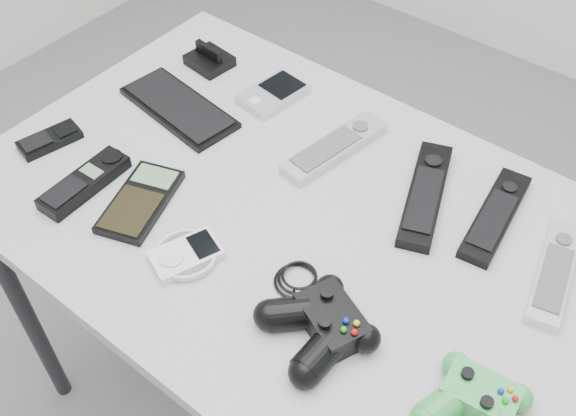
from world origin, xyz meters
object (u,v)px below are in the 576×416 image
Objects in this scene: remote_silver_b at (555,271)px; cordless_handset at (84,182)px; desk at (299,239)px; mp3_player at (186,254)px; pda_keyboard at (179,107)px; mobile_phone at (50,139)px; pda at (273,93)px; remote_silver_a at (335,147)px; calculator at (140,201)px; remote_black_b at (496,215)px; controller_green at (476,402)px; controller_black at (322,323)px; remote_black_a at (426,193)px.

remote_silver_b is 0.77m from cordless_handset.
mp3_player is (-0.08, -0.18, 0.07)m from desk.
mobile_phone is at bearing -111.22° from pda_keyboard.
remote_silver_a reaches higher than pda.
pda is at bearing 69.99° from mobile_phone.
remote_silver_b is 0.67m from calculator.
remote_black_b reaches higher than pda_keyboard.
cordless_handset is at bearing -120.30° from remote_silver_a.
desk is at bearing -150.96° from remote_black_b.
pda is 1.16× the size of mobile_phone.
pda is (0.12, 0.14, 0.00)m from pda_keyboard.
desk is 4.51× the size of pda_keyboard.
desk is at bearing -3.93° from pda_keyboard.
remote_silver_a is 0.52m from mobile_phone.
pda and remote_silver_b have the same top height.
controller_green is at bearing 27.09° from mp3_player.
remote_silver_a is 1.31× the size of calculator.
cordless_handset is at bearing -155.10° from controller_black.
calculator is (-0.48, -0.34, -0.00)m from remote_black_b.
desk is 8.68× the size of pda.
mp3_player is (-0.04, -0.34, -0.00)m from remote_silver_a.
controller_green reaches higher than mobile_phone.
pda is (-0.23, 0.21, 0.07)m from desk.
controller_green is (0.39, -0.13, 0.09)m from desk.
pda_keyboard is 0.62m from remote_black_b.
mobile_phone is 1.04× the size of mp3_player.
remote_silver_a is 1.01× the size of remote_black_b.
controller_green is (0.13, -0.32, 0.01)m from remote_black_b.
mobile_phone is (-0.72, -0.33, -0.00)m from remote_black_b.
remote_silver_a is 0.43m from remote_silver_b.
remote_black_b is at bearing 106.41° from controller_green.
remote_black_b is (0.61, 0.12, 0.00)m from pda_keyboard.
mp3_player is at bearing -114.16° from desk.
remote_silver_b is (0.24, -0.02, -0.00)m from remote_black_a.
remote_black_a is at bearing 17.90° from pda_keyboard.
mp3_player is at bearing -62.48° from pda.
remote_silver_b is at bearing 76.99° from controller_black.
remote_black_b is at bearing 38.13° from mobile_phone.
remote_black_a is 1.16× the size of remote_silver_b.
mp3_player is at bearing -157.96° from remote_silver_b.
remote_silver_a reaches higher than mobile_phone.
remote_black_a is 0.38m from controller_green.
remote_black_a is 1.43× the size of calculator.
pda_keyboard is 0.76m from controller_green.
desk is 0.23m from remote_black_a.
remote_black_b is 0.50m from mp3_player.
controller_green is (0.85, 0.01, 0.01)m from mobile_phone.
remote_black_a is at bearing -1.07° from pda.
calculator is at bearing -167.34° from remote_silver_b.
remote_silver_b is at bearing 22.23° from cordless_handset.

